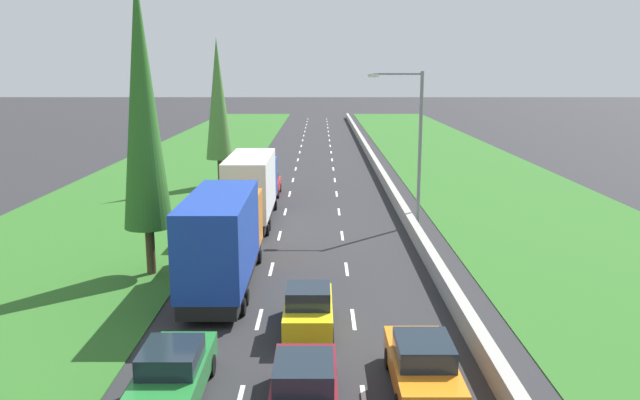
% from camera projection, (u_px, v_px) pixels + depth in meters
% --- Properties ---
extents(ground_plane, '(300.00, 300.00, 0.00)m').
position_uv_depth(ground_plane, '(317.00, 164.00, 61.61)').
color(ground_plane, '#28282B').
rests_on(ground_plane, ground).
extents(grass_verge_left, '(14.00, 140.00, 0.04)m').
position_uv_depth(grass_verge_left, '(188.00, 164.00, 61.65)').
color(grass_verge_left, '#2D6623').
rests_on(grass_verge_left, ground).
extents(grass_verge_right, '(14.00, 140.00, 0.04)m').
position_uv_depth(grass_verge_right, '(464.00, 164.00, 61.56)').
color(grass_verge_right, '#2D6623').
rests_on(grass_verge_right, ground).
extents(median_barrier, '(0.44, 120.00, 0.85)m').
position_uv_depth(median_barrier, '(375.00, 160.00, 61.50)').
color(median_barrier, '#9E9B93').
rests_on(median_barrier, ground).
extents(lane_markings, '(3.64, 116.00, 0.01)m').
position_uv_depth(lane_markings, '(317.00, 164.00, 61.61)').
color(lane_markings, white).
rests_on(lane_markings, ground).
extents(green_sedan_left_lane, '(1.82, 4.50, 1.64)m').
position_uv_depth(green_sedan_left_lane, '(175.00, 372.00, 17.62)').
color(green_sedan_left_lane, '#237A33').
rests_on(green_sedan_left_lane, ground).
extents(maroon_sedan_centre_lane, '(1.82, 4.50, 1.64)m').
position_uv_depth(maroon_sedan_centre_lane, '(306.00, 388.00, 16.74)').
color(maroon_sedan_centre_lane, maroon).
rests_on(maroon_sedan_centre_lane, ground).
extents(yellow_hatchback_centre_lane, '(1.74, 3.90, 1.72)m').
position_uv_depth(yellow_hatchback_centre_lane, '(311.00, 309.00, 22.24)').
color(yellow_hatchback_centre_lane, yellow).
rests_on(yellow_hatchback_centre_lane, ground).
extents(blue_box_truck_left_lane, '(2.46, 9.40, 4.18)m').
position_uv_depth(blue_box_truck_left_lane, '(226.00, 238.00, 26.42)').
color(blue_box_truck_left_lane, black).
rests_on(blue_box_truck_left_lane, ground).
extents(white_box_truck_left_lane, '(2.46, 9.40, 4.18)m').
position_uv_depth(white_box_truck_left_lane, '(254.00, 187.00, 37.86)').
color(white_box_truck_left_lane, black).
rests_on(white_box_truck_left_lane, ground).
extents(orange_sedan_right_lane, '(1.82, 4.50, 1.64)m').
position_uv_depth(orange_sedan_right_lane, '(425.00, 365.00, 18.03)').
color(orange_sedan_right_lane, orange).
rests_on(orange_sedan_right_lane, ground).
extents(red_hatchback_left_lane, '(1.74, 3.90, 1.72)m').
position_uv_depth(red_hatchback_left_lane, '(270.00, 184.00, 46.43)').
color(red_hatchback_left_lane, red).
rests_on(red_hatchback_left_lane, ground).
extents(poplar_tree_second, '(2.13, 2.13, 13.30)m').
position_uv_depth(poplar_tree_second, '(145.00, 102.00, 27.10)').
color(poplar_tree_second, '#4C3823').
rests_on(poplar_tree_second, ground).
extents(poplar_tree_third, '(2.09, 2.09, 11.47)m').
position_uv_depth(poplar_tree_third, '(220.00, 100.00, 48.72)').
color(poplar_tree_third, '#4C3823').
rests_on(poplar_tree_third, ground).
extents(street_light_mast, '(3.20, 0.28, 9.00)m').
position_uv_depth(street_light_mast, '(417.00, 137.00, 36.57)').
color(street_light_mast, gray).
rests_on(street_light_mast, ground).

